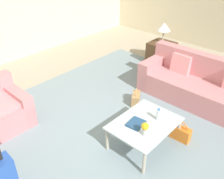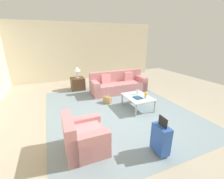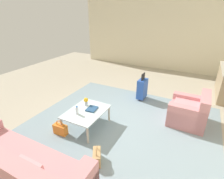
# 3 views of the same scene
# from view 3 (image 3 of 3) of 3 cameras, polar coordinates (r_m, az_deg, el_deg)

# --- Properties ---
(ground_plane) EXTENTS (12.00, 12.00, 0.00)m
(ground_plane) POSITION_cam_3_polar(r_m,az_deg,el_deg) (4.44, 0.34, -10.97)
(ground_plane) COLOR #A89E89
(wall_left) EXTENTS (0.12, 8.00, 3.10)m
(wall_left) POSITION_cam_3_polar(r_m,az_deg,el_deg) (8.50, 16.77, 16.63)
(wall_left) COLOR beige
(wall_left) RESTS_ON ground
(area_rug) EXTENTS (5.20, 4.40, 0.01)m
(area_rug) POSITION_cam_3_polar(r_m,az_deg,el_deg) (3.95, -1.09, -16.21)
(area_rug) COLOR gray
(area_rug) RESTS_ON ground
(couch) EXTENTS (0.84, 2.45, 0.91)m
(couch) POSITION_cam_3_polar(r_m,az_deg,el_deg) (3.35, -29.20, -22.03)
(couch) COLOR #C67F84
(couch) RESTS_ON ground
(armchair) EXTENTS (0.89, 0.85, 0.82)m
(armchair) POSITION_cam_3_polar(r_m,az_deg,el_deg) (4.71, 24.18, -6.88)
(armchair) COLOR #C67F84
(armchair) RESTS_ON ground
(coffee_table) EXTENTS (1.04, 0.80, 0.44)m
(coffee_table) POSITION_cam_3_polar(r_m,az_deg,el_deg) (4.16, -8.38, -7.51)
(coffee_table) COLOR silver
(coffee_table) RESTS_ON ground
(water_bottle) EXTENTS (0.06, 0.06, 0.20)m
(water_bottle) POSITION_cam_3_polar(r_m,az_deg,el_deg) (4.01, -11.33, -6.71)
(water_bottle) COLOR silver
(water_bottle) RESTS_ON coffee_table
(coffee_table_book) EXTENTS (0.29, 0.25, 0.03)m
(coffee_table_book) POSITION_cam_3_polar(r_m,az_deg,el_deg) (4.17, -6.58, -6.28)
(coffee_table_book) COLOR navy
(coffee_table_book) RESTS_ON coffee_table
(flower_vase) EXTENTS (0.11, 0.11, 0.21)m
(flower_vase) POSITION_cam_3_polar(r_m,az_deg,el_deg) (4.31, -8.48, -3.69)
(flower_vase) COLOR #B2B7BC
(flower_vase) RESTS_ON coffee_table
(suitcase_blue) EXTENTS (0.41, 0.24, 0.85)m
(suitcase_blue) POSITION_cam_3_polar(r_m,az_deg,el_deg) (5.50, 9.83, 0.34)
(suitcase_blue) COLOR #2851AD
(suitcase_blue) RESTS_ON ground
(handbag_tan) EXTENTS (0.35, 0.28, 0.36)m
(handbag_tan) POSITION_cam_3_polar(r_m,az_deg,el_deg) (3.44, -4.98, -21.00)
(handbag_tan) COLOR tan
(handbag_tan) RESTS_ON ground
(handbag_orange) EXTENTS (0.15, 0.33, 0.36)m
(handbag_orange) POSITION_cam_3_polar(r_m,az_deg,el_deg) (4.21, -16.52, -12.28)
(handbag_orange) COLOR orange
(handbag_orange) RESTS_ON ground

